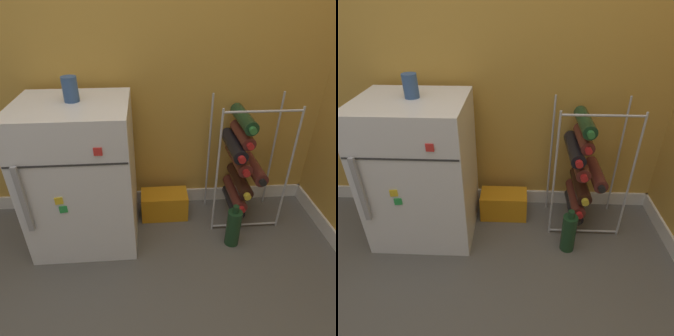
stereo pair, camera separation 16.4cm
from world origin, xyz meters
The scene contains 6 objects.
ground_plane centered at (0.00, 0.00, 0.00)m, with size 14.00×14.00×0.00m, color #56544F.
mini_fridge centered at (-0.51, 0.43, 0.40)m, with size 0.54×0.48×0.79m.
wine_rack centered at (0.37, 0.53, 0.37)m, with size 0.41×0.33×0.76m.
soda_box centered at (-0.07, 0.56, 0.08)m, with size 0.28×0.15×0.17m.
fridge_top_cup centered at (-0.50, 0.46, 0.85)m, with size 0.07×0.07×0.11m.
loose_bottle_floor centered at (0.30, 0.29, 0.12)m, with size 0.08×0.08×0.26m.
Camera 2 is at (0.01, -0.91, 1.25)m, focal length 32.00 mm.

